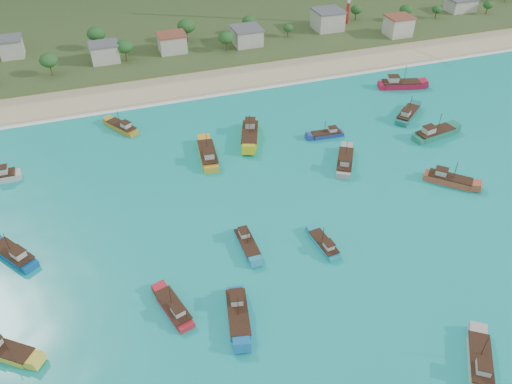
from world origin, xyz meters
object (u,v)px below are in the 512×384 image
object	(u,v)px
boat_21	(174,309)
boat_27	(345,163)
boat_16	(247,244)
boat_6	(480,362)
boat_18	(250,135)
boat_25	(6,352)
boat_3	(400,85)
boat_5	(122,128)
boat_15	(407,115)
boat_10	(208,156)
boat_14	(327,135)
boat_19	(449,180)
boat_17	(238,314)
boat_13	(14,255)
boat_30	(324,245)
boat_31	(434,134)

from	to	relation	value
boat_21	boat_27	distance (m)	54.83
boat_16	boat_6	bearing A→B (deg)	124.52
boat_18	boat_25	world-z (taller)	boat_18
boat_16	boat_27	world-z (taller)	boat_27
boat_18	boat_25	distance (m)	72.94
boat_3	boat_5	world-z (taller)	boat_3
boat_15	boat_21	size ratio (longest dim) A/B	1.07
boat_10	boat_18	world-z (taller)	boat_18
boat_6	boat_27	world-z (taller)	boat_27
boat_14	boat_25	distance (m)	85.12
boat_6	boat_19	xyz separation A→B (m)	(23.96, 40.52, 0.01)
boat_15	boat_5	bearing A→B (deg)	-142.72
boat_10	boat_14	bearing A→B (deg)	6.99
boat_6	boat_14	distance (m)	67.71
boat_3	boat_25	xyz separation A→B (m)	(-106.61, -60.66, -0.29)
boat_3	boat_15	bearing A→B (deg)	-10.00
boat_5	boat_10	world-z (taller)	boat_10
boat_17	boat_27	distance (m)	49.92
boat_16	boat_27	bearing A→B (deg)	-148.90
boat_5	boat_6	bearing A→B (deg)	-96.16
boat_5	boat_21	xyz separation A→B (m)	(0.86, -62.69, -0.05)
boat_3	boat_13	distance (m)	113.15
boat_19	boat_16	bearing A→B (deg)	-40.28
boat_16	boat_21	bearing A→B (deg)	33.50
boat_30	boat_31	distance (m)	51.51
boat_10	boat_3	bearing A→B (deg)	22.89
boat_3	boat_16	world-z (taller)	boat_3
boat_17	boat_31	xyz separation A→B (m)	(63.92, 37.97, 0.11)
boat_5	boat_19	distance (m)	81.03
boat_27	boat_18	bearing A→B (deg)	163.29
boat_19	boat_25	size ratio (longest dim) A/B	1.02
boat_15	boat_21	distance (m)	85.21
boat_16	boat_17	distance (m)	16.83
boat_31	boat_27	bearing A→B (deg)	-90.47
boat_27	boat_13	bearing A→B (deg)	-143.19
boat_3	boat_17	xyz separation A→B (m)	(-71.04, -65.47, -0.17)
boat_13	boat_15	bearing A→B (deg)	-23.11
boat_14	boat_21	distance (m)	64.12
boat_19	boat_27	distance (m)	23.23
boat_17	boat_19	bearing A→B (deg)	-148.24
boat_25	boat_30	world-z (taller)	boat_25
boat_6	boat_15	size ratio (longest dim) A/B	0.98
boat_16	boat_30	distance (m)	14.68
boat_5	boat_6	distance (m)	97.09
boat_3	boat_31	size ratio (longest dim) A/B	1.06
boat_21	boat_25	world-z (taller)	boat_25
boat_10	boat_13	distance (m)	47.08
boat_18	boat_27	size ratio (longest dim) A/B	1.19
boat_3	boat_31	xyz separation A→B (m)	(-7.12, -27.50, -0.07)
boat_6	boat_15	xyz separation A→B (m)	(31.59, 69.13, 0.05)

